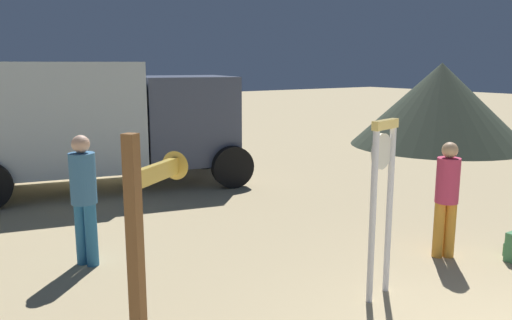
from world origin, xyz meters
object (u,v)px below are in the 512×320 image
object	(u,v)px
dome_tent	(440,105)
standing_clock	(382,190)
person_near_clock	(447,194)
box_truck_near	(72,119)
person_distant	(84,194)
arrow_sign	(156,218)

from	to	relation	value
dome_tent	standing_clock	bearing A→B (deg)	-146.72
person_near_clock	box_truck_near	size ratio (longest dim) A/B	0.23
person_distant	box_truck_near	world-z (taller)	box_truck_near
box_truck_near	standing_clock	bearing A→B (deg)	-78.83
standing_clock	person_distant	size ratio (longest dim) A/B	1.17
person_near_clock	dome_tent	size ratio (longest dim) A/B	0.29
standing_clock	dome_tent	size ratio (longest dim) A/B	0.37
person_near_clock	dome_tent	bearing A→B (deg)	36.83
standing_clock	box_truck_near	size ratio (longest dim) A/B	0.29
standing_clock	arrow_sign	world-z (taller)	arrow_sign
person_distant	standing_clock	bearing A→B (deg)	-48.88
arrow_sign	person_distant	xyz separation A→B (m)	(0.20, 2.81, -0.42)
person_near_clock	box_truck_near	xyz separation A→B (m)	(-3.08, 6.85, 0.59)
arrow_sign	person_near_clock	bearing A→B (deg)	4.11
arrow_sign	box_truck_near	xyz separation A→B (m)	(1.25, 7.16, 0.09)
arrow_sign	standing_clock	bearing A→B (deg)	-0.33
dome_tent	person_distant	bearing A→B (deg)	-163.37
box_truck_near	person_distant	bearing A→B (deg)	-103.52
arrow_sign	box_truck_near	world-z (taller)	box_truck_near
standing_clock	arrow_sign	bearing A→B (deg)	179.67
dome_tent	box_truck_near	bearing A→B (deg)	176.76
box_truck_near	dome_tent	xyz separation A→B (m)	(11.37, -0.64, -0.16)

